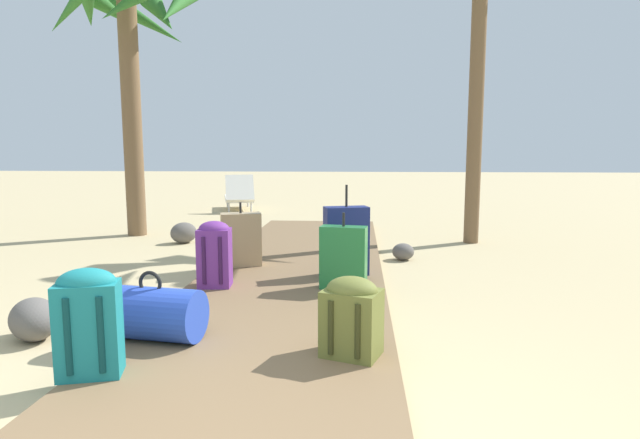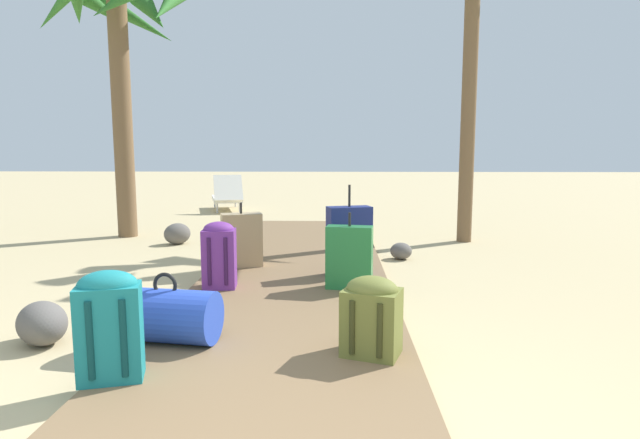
{
  "view_description": "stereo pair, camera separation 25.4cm",
  "coord_description": "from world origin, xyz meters",
  "px_view_note": "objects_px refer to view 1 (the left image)",
  "views": [
    {
      "loc": [
        0.67,
        -1.61,
        1.3
      ],
      "look_at": [
        0.23,
        4.15,
        0.55
      ],
      "focal_mm": 29.01,
      "sensor_mm": 36.0,
      "label": 1
    },
    {
      "loc": [
        0.42,
        -1.62,
        1.3
      ],
      "look_at": [
        0.23,
        4.15,
        0.55
      ],
      "focal_mm": 29.01,
      "sensor_mm": 36.0,
      "label": 2
    }
  ],
  "objects_px": {
    "suitcase_navy": "(346,241)",
    "backpack_teal": "(88,320)",
    "duffel_bag_blue": "(152,313)",
    "suitcase_green": "(343,258)",
    "palm_tree_far_left": "(130,29)",
    "backpack_purple": "(214,252)",
    "suitcase_tan": "(241,239)",
    "lounge_chair": "(239,196)",
    "backpack_olive": "(352,314)"
  },
  "relations": [
    {
      "from": "suitcase_tan",
      "to": "backpack_purple",
      "type": "height_order",
      "value": "suitcase_tan"
    },
    {
      "from": "backpack_olive",
      "to": "lounge_chair",
      "type": "distance_m",
      "value": 8.8
    },
    {
      "from": "backpack_purple",
      "to": "suitcase_green",
      "type": "bearing_deg",
      "value": 0.53
    },
    {
      "from": "suitcase_navy",
      "to": "duffel_bag_blue",
      "type": "bearing_deg",
      "value": -122.82
    },
    {
      "from": "suitcase_navy",
      "to": "duffel_bag_blue",
      "type": "height_order",
      "value": "suitcase_navy"
    },
    {
      "from": "backpack_olive",
      "to": "suitcase_tan",
      "type": "relative_size",
      "value": 0.71
    },
    {
      "from": "palm_tree_far_left",
      "to": "backpack_olive",
      "type": "bearing_deg",
      "value": -54.61
    },
    {
      "from": "backpack_teal",
      "to": "duffel_bag_blue",
      "type": "bearing_deg",
      "value": 78.92
    },
    {
      "from": "suitcase_green",
      "to": "lounge_chair",
      "type": "height_order",
      "value": "lounge_chair"
    },
    {
      "from": "duffel_bag_blue",
      "to": "palm_tree_far_left",
      "type": "xyz_separation_m",
      "value": [
        -2.11,
        4.65,
        2.89
      ]
    },
    {
      "from": "suitcase_navy",
      "to": "suitcase_tan",
      "type": "bearing_deg",
      "value": 163.38
    },
    {
      "from": "backpack_olive",
      "to": "suitcase_tan",
      "type": "bearing_deg",
      "value": 116.96
    },
    {
      "from": "backpack_purple",
      "to": "backpack_teal",
      "type": "relative_size",
      "value": 1.0
    },
    {
      "from": "suitcase_navy",
      "to": "backpack_purple",
      "type": "xyz_separation_m",
      "value": [
        -1.19,
        -0.55,
        -0.03
      ]
    },
    {
      "from": "backpack_purple",
      "to": "lounge_chair",
      "type": "height_order",
      "value": "lounge_chair"
    },
    {
      "from": "suitcase_tan",
      "to": "palm_tree_far_left",
      "type": "height_order",
      "value": "palm_tree_far_left"
    },
    {
      "from": "duffel_bag_blue",
      "to": "backpack_teal",
      "type": "distance_m",
      "value": 0.6
    },
    {
      "from": "palm_tree_far_left",
      "to": "lounge_chair",
      "type": "height_order",
      "value": "palm_tree_far_left"
    },
    {
      "from": "backpack_teal",
      "to": "palm_tree_far_left",
      "type": "bearing_deg",
      "value": 110.98
    },
    {
      "from": "duffel_bag_blue",
      "to": "backpack_purple",
      "type": "bearing_deg",
      "value": 88.24
    },
    {
      "from": "suitcase_navy",
      "to": "suitcase_tan",
      "type": "relative_size",
      "value": 1.31
    },
    {
      "from": "backpack_olive",
      "to": "palm_tree_far_left",
      "type": "height_order",
      "value": "palm_tree_far_left"
    },
    {
      "from": "duffel_bag_blue",
      "to": "lounge_chair",
      "type": "distance_m",
      "value": 8.33
    },
    {
      "from": "duffel_bag_blue",
      "to": "palm_tree_far_left",
      "type": "distance_m",
      "value": 5.86
    },
    {
      "from": "backpack_olive",
      "to": "suitcase_green",
      "type": "relative_size",
      "value": 0.71
    },
    {
      "from": "backpack_teal",
      "to": "backpack_purple",
      "type": "bearing_deg",
      "value": 85.44
    },
    {
      "from": "suitcase_navy",
      "to": "backpack_teal",
      "type": "height_order",
      "value": "suitcase_navy"
    },
    {
      "from": "duffel_bag_blue",
      "to": "lounge_chair",
      "type": "height_order",
      "value": "lounge_chair"
    },
    {
      "from": "suitcase_tan",
      "to": "suitcase_green",
      "type": "relative_size",
      "value": 1.0
    },
    {
      "from": "lounge_chair",
      "to": "palm_tree_far_left",
      "type": "bearing_deg",
      "value": -102.17
    },
    {
      "from": "lounge_chair",
      "to": "duffel_bag_blue",
      "type": "bearing_deg",
      "value": -80.71
    },
    {
      "from": "duffel_bag_blue",
      "to": "backpack_teal",
      "type": "relative_size",
      "value": 1.16
    },
    {
      "from": "suitcase_navy",
      "to": "lounge_chair",
      "type": "distance_m",
      "value": 6.82
    },
    {
      "from": "suitcase_green",
      "to": "backpack_teal",
      "type": "bearing_deg",
      "value": -124.45
    },
    {
      "from": "duffel_bag_blue",
      "to": "palm_tree_far_left",
      "type": "relative_size",
      "value": 0.17
    },
    {
      "from": "backpack_olive",
      "to": "suitcase_navy",
      "type": "bearing_deg",
      "value": 92.38
    },
    {
      "from": "suitcase_navy",
      "to": "palm_tree_far_left",
      "type": "relative_size",
      "value": 0.22
    },
    {
      "from": "suitcase_navy",
      "to": "lounge_chair",
      "type": "height_order",
      "value": "suitcase_navy"
    },
    {
      "from": "suitcase_tan",
      "to": "backpack_purple",
      "type": "relative_size",
      "value": 1.14
    },
    {
      "from": "backpack_olive",
      "to": "palm_tree_far_left",
      "type": "relative_size",
      "value": 0.12
    },
    {
      "from": "duffel_bag_blue",
      "to": "lounge_chair",
      "type": "xyz_separation_m",
      "value": [
        -1.34,
        8.22,
        0.07
      ]
    },
    {
      "from": "palm_tree_far_left",
      "to": "backpack_teal",
      "type": "bearing_deg",
      "value": -69.02
    },
    {
      "from": "backpack_teal",
      "to": "suitcase_green",
      "type": "bearing_deg",
      "value": 55.55
    },
    {
      "from": "lounge_chair",
      "to": "suitcase_navy",
      "type": "bearing_deg",
      "value": -67.84
    },
    {
      "from": "backpack_teal",
      "to": "suitcase_green",
      "type": "xyz_separation_m",
      "value": [
        1.33,
        1.94,
        -0.03
      ]
    },
    {
      "from": "duffel_bag_blue",
      "to": "backpack_purple",
      "type": "distance_m",
      "value": 1.36
    },
    {
      "from": "palm_tree_far_left",
      "to": "suitcase_navy",
      "type": "bearing_deg",
      "value": -39.39
    },
    {
      "from": "suitcase_tan",
      "to": "suitcase_navy",
      "type": "bearing_deg",
      "value": -16.62
    },
    {
      "from": "backpack_teal",
      "to": "lounge_chair",
      "type": "relative_size",
      "value": 0.37
    },
    {
      "from": "suitcase_tan",
      "to": "backpack_purple",
      "type": "xyz_separation_m",
      "value": [
        -0.04,
        -0.89,
        0.03
      ]
    }
  ]
}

